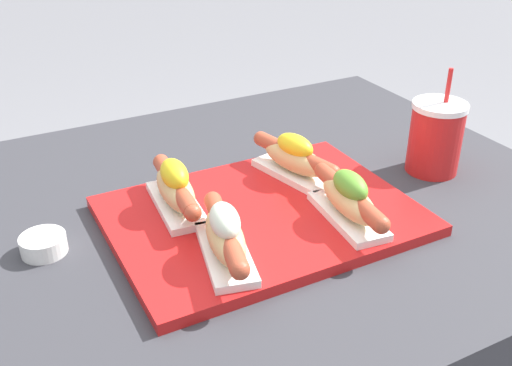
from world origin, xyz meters
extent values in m
cube|color=#333338|center=(0.00, 0.00, 0.36)|extent=(1.06, 0.88, 0.73)
cube|color=red|center=(-0.03, -0.07, 0.74)|extent=(0.46, 0.34, 0.02)
cube|color=white|center=(-0.13, -0.16, 0.75)|extent=(0.09, 0.17, 0.01)
ellipsoid|color=tan|center=(-0.13, -0.16, 0.78)|extent=(0.08, 0.15, 0.04)
cylinder|color=#AD472D|center=(-0.13, -0.16, 0.79)|extent=(0.07, 0.18, 0.03)
sphere|color=#AD472D|center=(-0.15, -0.24, 0.79)|extent=(0.03, 0.03, 0.03)
sphere|color=#AD472D|center=(-0.11, -0.07, 0.79)|extent=(0.03, 0.03, 0.03)
ellipsoid|color=silver|center=(-0.13, -0.16, 0.81)|extent=(0.06, 0.08, 0.04)
cube|color=white|center=(0.07, -0.15, 0.75)|extent=(0.08, 0.16, 0.01)
ellipsoid|color=tan|center=(0.07, -0.15, 0.78)|extent=(0.06, 0.14, 0.04)
cylinder|color=#AD472D|center=(0.07, -0.15, 0.79)|extent=(0.04, 0.18, 0.03)
sphere|color=#AD472D|center=(0.07, -0.24, 0.79)|extent=(0.03, 0.03, 0.03)
sphere|color=#AD472D|center=(0.08, -0.07, 0.79)|extent=(0.03, 0.03, 0.03)
ellipsoid|color=#5B992D|center=(0.07, -0.15, 0.81)|extent=(0.05, 0.08, 0.04)
cube|color=white|center=(-0.14, 0.00, 0.75)|extent=(0.07, 0.16, 0.01)
ellipsoid|color=tan|center=(-0.14, 0.00, 0.78)|extent=(0.06, 0.14, 0.04)
cylinder|color=#AD472D|center=(-0.14, 0.00, 0.79)|extent=(0.04, 0.18, 0.03)
sphere|color=#AD472D|center=(-0.15, -0.09, 0.79)|extent=(0.03, 0.03, 0.03)
sphere|color=#AD472D|center=(-0.14, 0.08, 0.79)|extent=(0.03, 0.03, 0.03)
ellipsoid|color=yellow|center=(-0.14, 0.00, 0.81)|extent=(0.05, 0.08, 0.04)
cube|color=white|center=(0.07, 0.01, 0.75)|extent=(0.09, 0.17, 0.01)
ellipsoid|color=tan|center=(0.07, 0.01, 0.78)|extent=(0.08, 0.15, 0.04)
cylinder|color=#AD472D|center=(0.07, 0.01, 0.79)|extent=(0.06, 0.18, 0.03)
sphere|color=#AD472D|center=(0.09, -0.08, 0.79)|extent=(0.03, 0.03, 0.03)
sphere|color=#AD472D|center=(0.05, 0.09, 0.79)|extent=(0.03, 0.03, 0.03)
ellipsoid|color=yellow|center=(0.07, 0.01, 0.81)|extent=(0.06, 0.08, 0.04)
cylinder|color=white|center=(-0.35, 0.00, 0.74)|extent=(0.07, 0.07, 0.03)
cylinder|color=yellow|center=(-0.35, 0.00, 0.75)|extent=(0.05, 0.05, 0.01)
cylinder|color=red|center=(0.32, -0.06, 0.79)|extent=(0.09, 0.09, 0.12)
cylinder|color=white|center=(0.32, -0.06, 0.86)|extent=(0.10, 0.10, 0.01)
cylinder|color=red|center=(0.34, -0.06, 0.89)|extent=(0.01, 0.01, 0.06)
camera|label=1|loc=(-0.41, -0.77, 1.23)|focal=42.00mm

